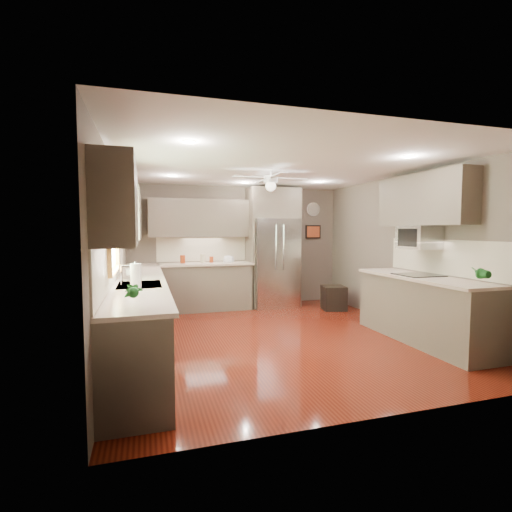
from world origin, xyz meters
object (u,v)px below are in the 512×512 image
canister_c (203,258)px  bowl (229,261)px  canister_a (183,259)px  potted_plant_left (134,291)px  potted_plant_right (480,273)px  refrigerator (274,249)px  microwave (419,237)px  canister_d (211,259)px  stool (334,298)px  soap_bottle (129,272)px  paper_towel (136,276)px

canister_c → bowl: size_ratio=0.77×
bowl → canister_a: bearing=176.2°
potted_plant_left → canister_a: bearing=79.1°
potted_plant_right → bowl: size_ratio=1.31×
refrigerator → microwave: (1.33, -2.71, 0.29)m
canister_a → bowl: size_ratio=0.72×
canister_d → stool: 2.57m
canister_a → soap_bottle: size_ratio=0.89×
canister_d → microwave: microwave is taller
canister_d → paper_towel: size_ratio=0.40×
bowl → paper_towel: size_ratio=0.75×
canister_d → paper_towel: bearing=-114.1°
bowl → canister_d: bearing=166.8°
refrigerator → paper_towel: 4.00m
stool → paper_towel: (-3.69, -2.29, 0.84)m
potted_plant_right → soap_bottle: bearing=154.7°
soap_bottle → potted_plant_left: bearing=-86.7°
canister_c → refrigerator: 1.48m
canister_d → potted_plant_right: 4.69m
refrigerator → paper_towel: size_ratio=8.28×
potted_plant_left → potted_plant_right: 3.85m
canister_a → canister_d: (0.57, 0.02, -0.02)m
canister_d → potted_plant_left: size_ratio=0.42×
bowl → stool: bowl is taller
canister_a → paper_towel: 3.15m
refrigerator → canister_d: bearing=176.3°
potted_plant_right → paper_towel: bearing=166.7°
potted_plant_left → stool: 5.06m
paper_towel → soap_bottle: bearing=96.5°
potted_plant_left → refrigerator: size_ratio=0.12×
canister_c → soap_bottle: (-1.31, -2.07, -0.00)m
soap_bottle → bowl: 2.72m
canister_a → bowl: canister_a is taller
canister_c → canister_d: bearing=10.3°
stool → canister_c: bearing=163.3°
bowl → microwave: (2.28, -2.71, 0.51)m
canister_a → bowl: (0.91, -0.06, -0.05)m
canister_a → canister_d: size_ratio=1.33×
soap_bottle → canister_c: bearing=57.8°
microwave → potted_plant_right: bearing=-96.4°
canister_d → bowl: 0.35m
canister_d → refrigerator: (1.29, -0.08, 0.19)m
canister_c → paper_towel: size_ratio=0.57×
bowl → refrigerator: (0.95, -0.00, 0.22)m
stool → potted_plant_right: bearing=-87.1°
canister_a → canister_d: canister_a is taller
canister_d → potted_plant_right: bearing=-58.0°
potted_plant_right → canister_a: bearing=127.6°
refrigerator → potted_plant_right: bearing=-73.0°
canister_a → microwave: (3.19, -2.77, 0.46)m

